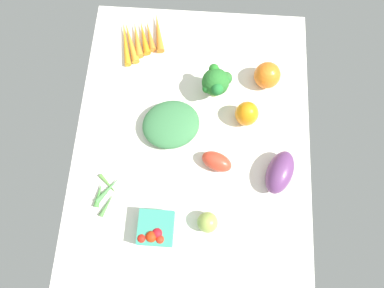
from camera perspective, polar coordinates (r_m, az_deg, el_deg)
The scene contains 11 objects.
tablecloth at distance 114.62cm, azimuth 0.00°, elevation -0.45°, with size 104.00×76.00×2.00cm, color silver.
heirloom_tomato_green at distance 105.95cm, azimuth 2.53°, elevation -12.54°, with size 6.13×6.13×6.13cm, color #92A649.
leafy_greens_clump at distance 113.11cm, azimuth -3.42°, elevation 3.20°, with size 16.33×18.49×5.97cm, color #3A7844.
eggplant at distance 110.67cm, azimuth 14.03°, elevation -4.45°, with size 14.04×7.77×7.77cm, color #65366C.
okra_pile at distance 112.44cm, azimuth -13.86°, elevation -7.74°, with size 13.36×7.50×1.83cm.
roma_tomato at distance 109.57cm, azimuth 4.01°, elevation -2.84°, with size 9.77×5.64×5.64cm, color red.
bell_pepper_orange at distance 113.98cm, azimuth 8.85°, elevation 4.88°, with size 7.47×7.47×9.01cm, color orange.
heirloom_tomato_orange at distance 121.32cm, azimuth 12.09°, elevation 10.83°, with size 8.76×8.76×8.76cm, color orange.
carrot_bunch at distance 131.27cm, azimuth -8.29°, elevation 16.65°, with size 22.11×17.17×2.82cm.
berry_basket at distance 106.15cm, azimuth -5.91°, elevation -13.59°, with size 10.17×10.17×6.91cm.
broccoli_head at distance 114.11cm, azimuth 3.98°, elevation 9.96°, with size 10.49×9.74×12.12cm.
Camera 1 is at (33.81, 2.23, 110.50)cm, focal length 32.94 mm.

